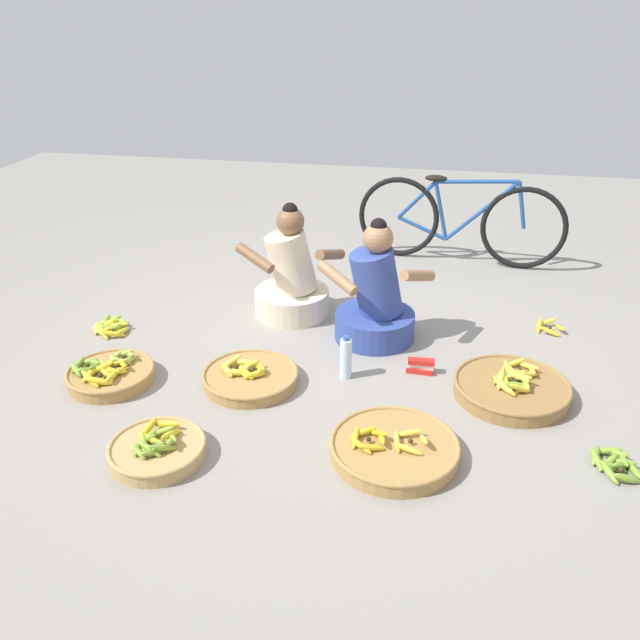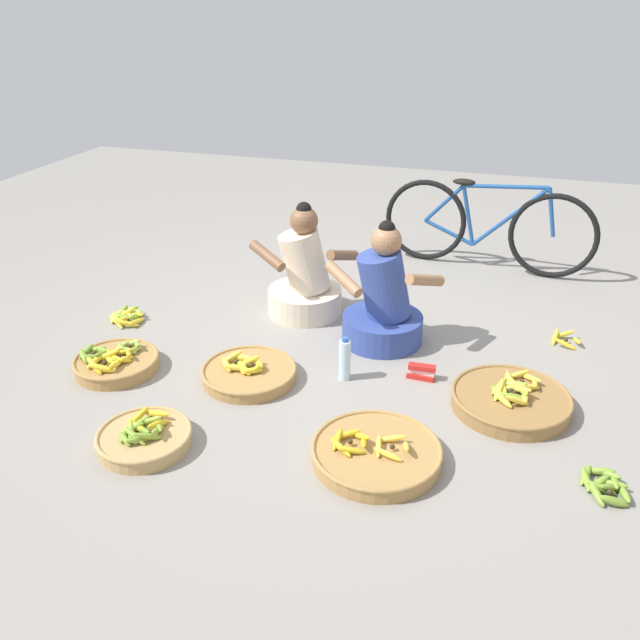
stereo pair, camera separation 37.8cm
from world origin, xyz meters
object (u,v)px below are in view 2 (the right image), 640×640
at_px(banana_basket_front_right, 144,437).
at_px(bicycle_leaning, 487,226).
at_px(loose_bananas_back_left, 565,339).
at_px(banana_basket_near_bicycle, 511,399).
at_px(water_bottle, 345,359).
at_px(banana_basket_front_left, 376,453).
at_px(banana_basket_near_vendor, 116,362).
at_px(loose_bananas_back_right, 126,317).
at_px(vendor_woman_behind, 305,279).
at_px(packet_carton_stack, 421,372).
at_px(vendor_woman_front, 383,304).
at_px(loose_bananas_mid_left, 604,485).
at_px(banana_basket_mid_right, 249,372).

bearing_deg(banana_basket_front_right, bicycle_leaning, 64.13).
distance_m(bicycle_leaning, loose_bananas_back_left, 1.37).
relative_size(banana_basket_near_bicycle, water_bottle, 2.39).
relative_size(banana_basket_front_right, banana_basket_near_bicycle, 0.74).
xyz_separation_m(bicycle_leaning, banana_basket_front_left, (-0.29, -2.71, -0.31)).
xyz_separation_m(banana_basket_near_vendor, loose_bananas_back_right, (-0.30, 0.60, -0.02)).
relative_size(banana_basket_front_right, water_bottle, 1.76).
xyz_separation_m(banana_basket_near_bicycle, water_bottle, (-0.95, 0.03, 0.07)).
xyz_separation_m(vendor_woman_behind, loose_bananas_back_right, (-1.14, -0.49, -0.23)).
bearing_deg(packet_carton_stack, banana_basket_front_left, -95.98).
bearing_deg(vendor_woman_front, banana_basket_front_left, -79.03).
bearing_deg(loose_bananas_back_right, packet_carton_stack, -4.27).
relative_size(loose_bananas_mid_left, water_bottle, 1.06).
distance_m(bicycle_leaning, packet_carton_stack, 1.92).
relative_size(banana_basket_near_vendor, packet_carton_stack, 3.05).
height_order(banana_basket_front_left, banana_basket_mid_right, banana_basket_front_left).
distance_m(vendor_woman_front, banana_basket_front_left, 1.25).
height_order(loose_bananas_back_left, packet_carton_stack, packet_carton_stack).
height_order(banana_basket_near_vendor, loose_bananas_back_right, banana_basket_near_vendor).
xyz_separation_m(banana_basket_near_vendor, banana_basket_mid_right, (0.81, 0.14, -0.01)).
bearing_deg(loose_bananas_back_right, banana_basket_near_vendor, -63.20).
bearing_deg(vendor_woman_front, banana_basket_front_right, -122.05).
distance_m(loose_bananas_mid_left, water_bottle, 1.51).
bearing_deg(banana_basket_front_left, bicycle_leaning, 83.94).
bearing_deg(packet_carton_stack, bicycle_leaning, 83.90).
distance_m(banana_basket_front_right, banana_basket_near_vendor, 0.82).
relative_size(bicycle_leaning, banana_basket_front_right, 3.55).
bearing_deg(loose_bananas_mid_left, packet_carton_stack, 143.15).
xyz_separation_m(bicycle_leaning, loose_bananas_back_left, (0.62, -1.18, -0.33)).
height_order(banana_basket_mid_right, packet_carton_stack, banana_basket_mid_right).
xyz_separation_m(banana_basket_mid_right, loose_bananas_back_right, (-1.11, 0.46, -0.02)).
xyz_separation_m(banana_basket_mid_right, loose_bananas_mid_left, (1.93, -0.41, -0.02)).
relative_size(vendor_woman_behind, bicycle_leaning, 0.48).
height_order(vendor_woman_front, water_bottle, vendor_woman_front).
xyz_separation_m(loose_bananas_back_left, water_bottle, (-1.26, -0.84, 0.10)).
relative_size(bicycle_leaning, banana_basket_mid_right, 3.02).
bearing_deg(banana_basket_front_left, banana_basket_mid_right, 149.70).
bearing_deg(packet_carton_stack, banana_basket_near_bicycle, -17.41).
relative_size(banana_basket_near_vendor, banana_basket_front_left, 0.79).
bearing_deg(bicycle_leaning, banana_basket_front_right, -115.87).
distance_m(bicycle_leaning, water_bottle, 2.13).
xyz_separation_m(loose_bananas_back_right, water_bottle, (1.65, -0.29, 0.10)).
distance_m(vendor_woman_front, vendor_woman_behind, 0.66).
distance_m(banana_basket_near_bicycle, banana_basket_mid_right, 1.49).
bearing_deg(bicycle_leaning, vendor_woman_behind, -132.45).
relative_size(loose_bananas_mid_left, loose_bananas_back_right, 1.01).
bearing_deg(banana_basket_near_bicycle, bicycle_leaning, 98.80).
height_order(vendor_woman_front, vendor_woman_behind, vendor_woman_front).
distance_m(vendor_woman_behind, banana_basket_near_vendor, 1.39).
bearing_deg(vendor_woman_behind, banana_basket_front_right, -99.66).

